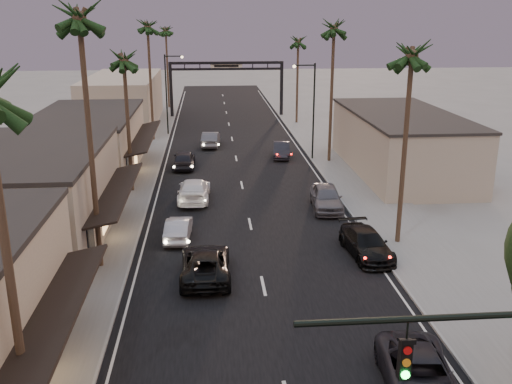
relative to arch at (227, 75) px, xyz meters
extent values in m
plane|color=slate|center=(0.00, -30.00, -5.53)|extent=(200.00, 200.00, 0.00)
cube|color=black|center=(0.00, -25.00, -5.53)|extent=(14.00, 120.00, 0.02)
cube|color=slate|center=(-9.50, -18.00, -5.47)|extent=(5.00, 92.00, 0.12)
cube|color=slate|center=(9.50, -18.00, -5.47)|extent=(5.00, 92.00, 0.12)
cube|color=#9F967F|center=(-13.00, -44.00, -2.78)|extent=(8.00, 14.00, 5.50)
cube|color=tan|center=(-13.00, -28.00, -3.03)|extent=(8.00, 16.00, 5.00)
cube|color=#9F967F|center=(-13.00, -5.00, -2.53)|extent=(8.00, 20.00, 6.00)
cube|color=#9F967F|center=(14.00, -30.00, -3.03)|extent=(8.00, 18.00, 5.00)
cylinder|color=black|center=(3.40, -66.00, 1.07)|extent=(8.40, 0.16, 0.16)
cube|color=black|center=(1.80, -66.00, 0.02)|extent=(0.28, 0.22, 1.00)
cube|color=black|center=(-7.40, 0.00, -2.03)|extent=(0.40, 0.40, 7.00)
cube|color=black|center=(7.40, 0.00, -2.03)|extent=(0.40, 0.40, 7.00)
cube|color=black|center=(0.00, 0.00, 1.57)|extent=(15.20, 0.35, 0.35)
cube|color=black|center=(0.00, 0.00, 0.77)|extent=(15.20, 0.30, 0.30)
cube|color=beige|center=(0.00, -0.02, 1.17)|extent=(4.20, 0.12, 1.00)
cylinder|color=black|center=(7.20, -25.00, -1.03)|extent=(0.16, 0.16, 9.00)
cylinder|color=black|center=(6.20, -25.00, 3.27)|extent=(2.00, 0.12, 0.12)
sphere|color=#FFD899|center=(5.30, -25.00, 3.17)|extent=(0.30, 0.30, 0.30)
cylinder|color=black|center=(-7.20, -12.00, -1.03)|extent=(0.16, 0.16, 9.00)
cylinder|color=black|center=(-6.20, -12.00, 3.27)|extent=(2.00, 0.12, 0.12)
sphere|color=#FFD899|center=(-5.30, -12.00, 3.17)|extent=(0.30, 0.30, 0.30)
cylinder|color=#38281C|center=(-8.60, -61.00, -0.03)|extent=(0.28, 0.28, 11.00)
cylinder|color=#38281C|center=(-8.60, -48.00, 0.97)|extent=(0.28, 0.28, 13.00)
sphere|color=black|center=(-8.60, -48.00, 8.07)|extent=(3.20, 3.20, 3.20)
cylinder|color=#38281C|center=(-8.60, -34.00, -0.53)|extent=(0.28, 0.28, 10.00)
sphere|color=black|center=(-8.60, -34.00, 5.07)|extent=(3.20, 3.20, 3.20)
cylinder|color=#38281C|center=(-8.60, -15.00, 0.47)|extent=(0.28, 0.28, 12.00)
sphere|color=black|center=(-8.60, -15.00, 7.07)|extent=(3.20, 3.20, 3.20)
cylinder|color=#38281C|center=(8.60, -46.00, -0.03)|extent=(0.28, 0.28, 11.00)
sphere|color=black|center=(8.60, -46.00, 6.07)|extent=(3.20, 3.20, 3.20)
cylinder|color=#38281C|center=(8.60, -26.00, 0.47)|extent=(0.28, 0.28, 12.00)
sphere|color=black|center=(8.60, -26.00, 7.07)|extent=(3.20, 3.20, 3.20)
cylinder|color=#38281C|center=(8.60, -6.00, -0.53)|extent=(0.28, 0.28, 10.00)
sphere|color=black|center=(8.60, -6.00, 5.07)|extent=(3.20, 3.20, 3.20)
cylinder|color=#38281C|center=(-8.30, 8.00, -0.03)|extent=(0.28, 0.28, 11.00)
sphere|color=black|center=(-8.30, 8.00, 6.07)|extent=(3.20, 3.20, 3.20)
imported|color=black|center=(-2.90, -49.71, -4.77)|extent=(2.56, 5.49, 1.52)
imported|color=#A8A7AD|center=(-4.56, -44.21, -4.86)|extent=(1.65, 4.13, 1.34)
imported|color=white|center=(-3.75, -36.61, -4.73)|extent=(2.46, 5.61, 1.60)
imported|color=black|center=(-4.83, -27.10, -4.74)|extent=(1.98, 4.71, 1.59)
imported|color=#4E4E53|center=(-2.36, -18.55, -4.76)|extent=(2.08, 4.85, 1.56)
imported|color=black|center=(4.76, -60.08, -4.78)|extent=(3.11, 5.69, 1.51)
imported|color=black|center=(6.20, -47.66, -4.79)|extent=(2.53, 5.26, 1.48)
imported|color=#57575C|center=(5.59, -39.41, -4.67)|extent=(2.42, 5.19, 1.72)
imported|color=black|center=(4.37, -23.89, -4.81)|extent=(2.04, 4.51, 1.44)
camera|label=1|loc=(-2.57, -77.04, 7.60)|focal=40.00mm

